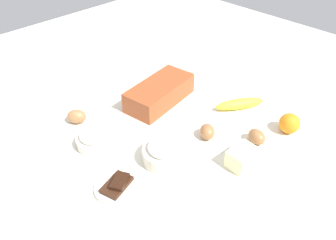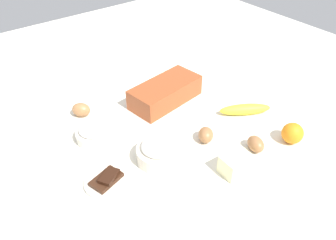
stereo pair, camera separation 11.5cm
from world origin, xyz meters
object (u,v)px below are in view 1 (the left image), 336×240
(egg_loose, at_px, (77,116))
(chocolate_plate, at_px, (117,186))
(loaf_pan, at_px, (160,92))
(banana, at_px, (240,104))
(sugar_bowl, at_px, (95,138))
(egg_beside_bowl, at_px, (257,137))
(orange_fruit, at_px, (289,123))
(flour_bowl, at_px, (165,152))
(egg_near_butter, at_px, (207,132))
(butter_block, at_px, (242,158))

(egg_loose, height_order, chocolate_plate, egg_loose)
(loaf_pan, xyz_separation_m, chocolate_plate, (-0.39, -0.23, -0.03))
(banana, height_order, egg_loose, egg_loose)
(sugar_bowl, distance_m, egg_beside_bowl, 0.53)
(egg_beside_bowl, relative_size, chocolate_plate, 0.51)
(orange_fruit, bearing_deg, egg_beside_bowl, 159.92)
(flour_bowl, relative_size, banana, 0.73)
(banana, relative_size, egg_near_butter, 3.01)
(egg_beside_bowl, bearing_deg, sugar_bowl, 136.54)
(flour_bowl, height_order, egg_beside_bowl, flour_bowl)
(chocolate_plate, bearing_deg, orange_fruit, -20.17)
(egg_beside_bowl, height_order, chocolate_plate, egg_beside_bowl)
(butter_block, distance_m, chocolate_plate, 0.38)
(butter_block, relative_size, egg_loose, 1.34)
(sugar_bowl, distance_m, butter_block, 0.47)
(egg_beside_bowl, bearing_deg, flour_bowl, 150.69)
(orange_fruit, height_order, egg_loose, orange_fruit)
(butter_block, relative_size, chocolate_plate, 0.69)
(egg_near_butter, bearing_deg, butter_block, -99.03)
(sugar_bowl, height_order, egg_near_butter, sugar_bowl)
(sugar_bowl, height_order, egg_loose, sugar_bowl)
(flour_bowl, height_order, egg_loose, flour_bowl)
(loaf_pan, xyz_separation_m, egg_loose, (-0.30, 0.11, -0.02))
(flour_bowl, bearing_deg, butter_block, -50.02)
(sugar_bowl, bearing_deg, banana, -22.67)
(flour_bowl, xyz_separation_m, egg_beside_bowl, (0.27, -0.15, -0.01))
(loaf_pan, bearing_deg, chocolate_plate, -157.41)
(flour_bowl, xyz_separation_m, chocolate_plate, (-0.18, 0.01, -0.02))
(egg_beside_bowl, bearing_deg, loaf_pan, 98.79)
(loaf_pan, distance_m, banana, 0.30)
(sugar_bowl, distance_m, orange_fruit, 0.65)
(butter_block, distance_m, egg_loose, 0.59)
(butter_block, height_order, egg_beside_bowl, butter_block)
(loaf_pan, relative_size, orange_fruit, 4.20)
(egg_near_butter, bearing_deg, egg_beside_bowl, -53.46)
(banana, bearing_deg, orange_fruit, -88.52)
(loaf_pan, bearing_deg, egg_loose, 150.99)
(loaf_pan, xyz_separation_m, banana, (0.18, -0.24, -0.02))
(orange_fruit, height_order, chocolate_plate, orange_fruit)
(loaf_pan, xyz_separation_m, butter_block, (-0.06, -0.42, -0.01))
(butter_block, height_order, egg_loose, butter_block)
(egg_loose, bearing_deg, sugar_bowl, -99.20)
(flour_bowl, relative_size, chocolate_plate, 1.06)
(butter_block, bearing_deg, banana, 36.76)
(orange_fruit, relative_size, chocolate_plate, 0.54)
(flour_bowl, relative_size, egg_near_butter, 2.19)
(sugar_bowl, xyz_separation_m, orange_fruit, (0.51, -0.41, 0.01))
(sugar_bowl, bearing_deg, flour_bowl, -62.25)
(chocolate_plate, bearing_deg, egg_beside_bowl, -20.19)
(egg_beside_bowl, bearing_deg, egg_near_butter, 126.54)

